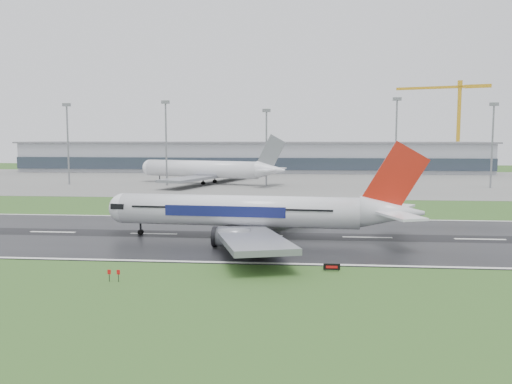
# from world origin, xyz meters

# --- Properties ---
(ground) EXTENTS (520.00, 520.00, 0.00)m
(ground) POSITION_xyz_m (0.00, 0.00, 0.00)
(ground) COLOR #2A511D
(ground) RESTS_ON ground
(runway) EXTENTS (400.00, 45.00, 0.10)m
(runway) POSITION_xyz_m (0.00, 0.00, 0.05)
(runway) COLOR black
(runway) RESTS_ON ground
(apron) EXTENTS (400.00, 130.00, 0.08)m
(apron) POSITION_xyz_m (0.00, 125.00, 0.04)
(apron) COLOR slate
(apron) RESTS_ON ground
(terminal) EXTENTS (240.00, 36.00, 15.00)m
(terminal) POSITION_xyz_m (0.00, 185.00, 7.50)
(terminal) COLOR #9598A0
(terminal) RESTS_ON ground
(main_airliner) EXTENTS (61.05, 58.54, 16.87)m
(main_airliner) POSITION_xyz_m (20.48, -3.06, 8.53)
(main_airliner) COLOR white
(main_airliner) RESTS_ON runway
(parked_airliner) EXTENTS (78.45, 75.69, 18.51)m
(parked_airliner) POSITION_xyz_m (-9.31, 107.76, 9.34)
(parked_airliner) COLOR white
(parked_airliner) RESTS_ON apron
(tower_crane) EXTENTS (47.12, 18.08, 47.88)m
(tower_crane) POSITION_xyz_m (110.51, 200.00, 23.94)
(tower_crane) COLOR gold
(tower_crane) RESTS_ON ground
(runway_sign) EXTENTS (2.31, 0.36, 1.04)m
(runway_sign) POSITION_xyz_m (32.30, -25.13, 0.52)
(runway_sign) COLOR black
(runway_sign) RESTS_ON ground
(floodmast_1) EXTENTS (0.64, 0.64, 29.90)m
(floodmast_1) POSITION_xyz_m (-62.02, 100.00, 14.95)
(floodmast_1) COLOR gray
(floodmast_1) RESTS_ON ground
(floodmast_2) EXTENTS (0.64, 0.64, 30.70)m
(floodmast_2) POSITION_xyz_m (-23.63, 100.00, 15.35)
(floodmast_2) COLOR gray
(floodmast_2) RESTS_ON ground
(floodmast_3) EXTENTS (0.64, 0.64, 27.42)m
(floodmast_3) POSITION_xyz_m (14.21, 100.00, 13.71)
(floodmast_3) COLOR gray
(floodmast_3) RESTS_ON ground
(floodmast_4) EXTENTS (0.64, 0.64, 31.29)m
(floodmast_4) POSITION_xyz_m (61.23, 100.00, 15.64)
(floodmast_4) COLOR gray
(floodmast_4) RESTS_ON ground
(floodmast_5) EXTENTS (0.64, 0.64, 29.26)m
(floodmast_5) POSITION_xyz_m (94.93, 100.00, 14.63)
(floodmast_5) COLOR gray
(floodmast_5) RESTS_ON ground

